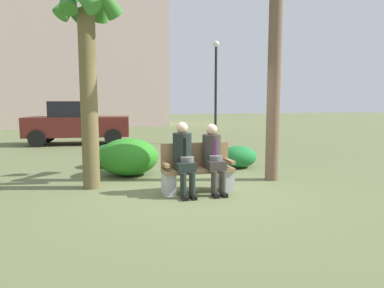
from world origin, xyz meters
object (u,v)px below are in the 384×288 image
Objects in this scene: shrub_far_lawn at (239,157)px; park_bench at (197,171)px; shrub_mid_lawn at (128,157)px; building_backdrop at (71,51)px; street_lamp at (216,82)px; parked_car_near at (77,123)px; seated_man_left at (184,155)px; shrub_near_bench at (111,155)px; seated_man_right at (213,154)px; palm_tree_short at (87,27)px.

park_bench is at bearing -130.54° from shrub_far_lawn.
shrub_mid_lawn is 19.84m from building_backdrop.
street_lamp reaches higher than shrub_mid_lawn.
building_backdrop reaches higher than parked_car_near.
seated_man_left is 21.75m from building_backdrop.
shrub_near_bench is at bearing 105.45° from shrub_mid_lawn.
street_lamp is 0.30× the size of building_backdrop.
seated_man_right reaches higher than park_bench.
shrub_mid_lawn is 6.69m from parked_car_near.
parked_car_near is (-0.51, 7.54, -2.19)m from palm_tree_short.
shrub_near_bench is 1.24m from shrub_mid_lawn.
building_backdrop reaches higher than park_bench.
seated_man_left reaches higher than shrub_mid_lawn.
shrub_far_lawn is (1.72, 2.01, -0.12)m from park_bench.
street_lamp reaches higher than parked_car_near.
building_backdrop is (-3.10, 20.95, 4.89)m from park_bench.
park_bench is 0.43m from seated_man_right.
shrub_near_bench is 5.48m from parked_car_near.
seated_man_left is 0.56m from seated_man_right.
palm_tree_short reaches higher than seated_man_right.
shrub_mid_lawn is 6.85m from street_lamp.
palm_tree_short reaches higher than parked_car_near.
palm_tree_short is 7.85m from street_lamp.
seated_man_right is (0.27, -0.13, 0.31)m from park_bench.
parked_car_near reaches higher than seated_man_left.
shrub_near_bench is at bearing 162.22° from shrub_far_lawn.
building_backdrop is (-3.36, 21.08, 4.58)m from seated_man_right.
building_backdrop reaches higher than street_lamp.
palm_tree_short is at bearing -86.16° from parked_car_near.
shrub_mid_lawn is at bearing 111.92° from seated_man_left.
shrub_mid_lawn is (-1.34, 1.95, -0.28)m from seated_man_right.
shrub_far_lawn is at bearing 3.82° from shrub_mid_lawn.
shrub_far_lawn is at bearing -75.75° from building_backdrop.
palm_tree_short is 1.07× the size of street_lamp.
seated_man_right is at bearing -80.94° from building_backdrop.
shrub_mid_lawn is at bearing 51.06° from palm_tree_short.
building_backdrop is at bearing 104.25° from shrub_far_lawn.
parked_car_near is (-0.98, 5.36, 0.54)m from shrub_near_bench.
palm_tree_short is 4.55× the size of shrub_near_bench.
shrub_near_bench is at bearing 118.04° from seated_man_right.
park_bench is 7.88m from street_lamp.
street_lamp is 15.42m from building_backdrop.
shrub_mid_lawn is (0.33, -1.19, 0.13)m from shrub_near_bench.
seated_man_left is 2.96m from shrub_far_lawn.
palm_tree_short reaches higher than shrub_mid_lawn.
seated_man_right is 7.82m from street_lamp.
palm_tree_short is 4.84× the size of shrub_far_lawn.
shrub_far_lawn is at bearing 49.46° from park_bench.
street_lamp is at bearing 52.76° from shrub_mid_lawn.
shrub_near_bench is 18.70m from building_backdrop.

